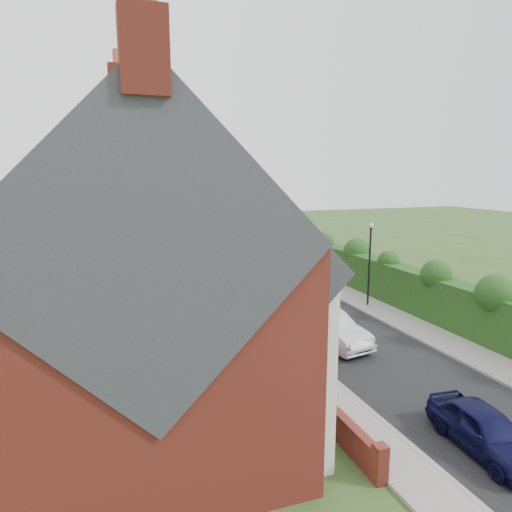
{
  "coord_description": "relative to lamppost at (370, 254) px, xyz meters",
  "views": [
    {
      "loc": [
        -12.03,
        -19.09,
        8.11
      ],
      "look_at": [
        -1.3,
        11.22,
        2.2
      ],
      "focal_mm": 32.0,
      "sensor_mm": 36.0,
      "label": 1
    }
  ],
  "objects": [
    {
      "name": "horse",
      "position": [
        -3.21,
        8.08,
        -2.43
      ],
      "size": [
        1.71,
        2.26,
        1.73
      ],
      "primitive_type": "imported",
      "rotation": [
        0.0,
        0.0,
        2.71
      ],
      "color": "#412D18",
      "rests_on": "ground"
    },
    {
      "name": "car_beige",
      "position": [
        -6.26,
        19.8,
        -2.59
      ],
      "size": [
        2.49,
        5.16,
        1.42
      ],
      "primitive_type": "imported",
      "rotation": [
        0.0,
        0.0,
        0.03
      ],
      "color": "tan",
      "rests_on": "ground"
    },
    {
      "name": "car_extra_far",
      "position": [
        -5.35,
        34.61,
        -2.59
      ],
      "size": [
        2.67,
        5.23,
        1.42
      ],
      "primitive_type": "imported",
      "rotation": [
        0.0,
        0.0,
        -0.06
      ],
      "color": "maroon",
      "rests_on": "ground"
    },
    {
      "name": "car_silver_a",
      "position": [
        -5.23,
        -4.6,
        -2.5
      ],
      "size": [
        2.59,
        5.1,
        1.6
      ],
      "primitive_type": "imported",
      "rotation": [
        0.0,
        0.0,
        0.19
      ],
      "color": "silver",
      "rests_on": "ground"
    },
    {
      "name": "hedge",
      "position": [
        2.0,
        7.0,
        -1.7
      ],
      "size": [
        2.1,
        58.0,
        2.85
      ],
      "color": "#133C13",
      "rests_on": "ground"
    },
    {
      "name": "garden_wall_row",
      "position": [
        -8.75,
        6.0,
        -2.84
      ],
      "size": [
        0.35,
        40.35,
        1.1
      ],
      "color": "maroon",
      "rests_on": "ground"
    },
    {
      "name": "kerb_hedge_side",
      "position": [
        -0.85,
        7.0,
        -3.23
      ],
      "size": [
        0.18,
        58.0,
        0.13
      ],
      "primitive_type": "cube",
      "color": "gray",
      "rests_on": "ground"
    },
    {
      "name": "terrace_row",
      "position": [
        -14.27,
        5.98,
        1.18
      ],
      "size": [
        9.05,
        40.5,
        11.5
      ],
      "color": "#9C3327",
      "rests_on": "ground"
    },
    {
      "name": "tree_far_back",
      "position": [
        -11.99,
        39.08,
        3.32
      ],
      "size": [
        8.4,
        8.0,
        10.82
      ],
      "color": "#332316",
      "rests_on": "ground"
    },
    {
      "name": "car_red",
      "position": [
        -5.65,
        17.24,
        -2.57
      ],
      "size": [
        2.23,
        4.62,
        1.46
      ],
      "primitive_type": "imported",
      "rotation": [
        0.0,
        0.0,
        0.16
      ],
      "color": "maroon",
      "rests_on": "ground"
    },
    {
      "name": "ground",
      "position": [
        -3.4,
        -4.0,
        -3.3
      ],
      "size": [
        140.0,
        140.0,
        0.0
      ],
      "primitive_type": "plane",
      "color": "#2D4C1E",
      "rests_on": "ground"
    },
    {
      "name": "car_grey",
      "position": [
        -6.01,
        25.71,
        -2.51
      ],
      "size": [
        2.37,
        5.48,
        1.57
      ],
      "primitive_type": "imported",
      "rotation": [
        0.0,
        0.0,
        0.03
      ],
      "color": "#54565C",
      "rests_on": "ground"
    },
    {
      "name": "car_silver_b",
      "position": [
        -5.92,
        -1.58,
        -2.51
      ],
      "size": [
        3.5,
        6.02,
        1.58
      ],
      "primitive_type": "imported",
      "rotation": [
        0.0,
        0.0,
        -0.16
      ],
      "color": "#989A9E",
      "rests_on": "ground"
    },
    {
      "name": "kerb_house_side",
      "position": [
        -6.95,
        7.0,
        -3.23
      ],
      "size": [
        0.18,
        58.0,
        0.13
      ],
      "primitive_type": "cube",
      "color": "gray",
      "rests_on": "ground"
    },
    {
      "name": "road",
      "position": [
        -3.9,
        7.0,
        -3.29
      ],
      "size": [
        6.0,
        58.0,
        0.02
      ],
      "primitive_type": "cube",
      "color": "black",
      "rests_on": "ground"
    },
    {
      "name": "car_white",
      "position": [
        -5.01,
        6.6,
        -2.53
      ],
      "size": [
        3.29,
        5.63,
        1.53
      ],
      "primitive_type": "imported",
      "rotation": [
        0.0,
        0.0,
        -0.23
      ],
      "color": "silver",
      "rests_on": "ground"
    },
    {
      "name": "pavement_house_side",
      "position": [
        -7.75,
        7.0,
        -3.24
      ],
      "size": [
        1.7,
        58.0,
        0.12
      ],
      "primitive_type": "cube",
      "color": "gray",
      "rests_on": "ground"
    },
    {
      "name": "tree_far_left",
      "position": [
        -6.05,
        36.08,
        2.41
      ],
      "size": [
        7.14,
        6.8,
        9.29
      ],
      "color": "#332316",
      "rests_on": "ground"
    },
    {
      "name": "car_navy",
      "position": [
        -5.0,
        -13.8,
        -2.63
      ],
      "size": [
        1.87,
        4.03,
        1.34
      ],
      "primitive_type": "imported",
      "rotation": [
        0.0,
        0.0,
        -0.08
      ],
      "color": "black",
      "rests_on": "ground"
    },
    {
      "name": "car_black",
      "position": [
        -6.33,
        34.28,
        -2.55
      ],
      "size": [
        2.19,
        4.54,
        1.49
      ],
      "primitive_type": "imported",
      "rotation": [
        0.0,
        0.0,
        0.1
      ],
      "color": "black",
      "rests_on": "ground"
    },
    {
      "name": "horse_cart",
      "position": [
        -3.21,
        10.29,
        -2.1
      ],
      "size": [
        1.32,
        2.91,
        2.1
      ],
      "color": "black",
      "rests_on": "ground"
    },
    {
      "name": "pavement_hedge_side",
      "position": [
        0.2,
        7.0,
        -3.24
      ],
      "size": [
        2.2,
        58.0,
        0.12
      ],
      "primitive_type": "cube",
      "color": "gray",
      "rests_on": "ground"
    },
    {
      "name": "car_green",
      "position": [
        -6.26,
        12.2,
        -2.59
      ],
      "size": [
        1.86,
        4.24,
        1.42
      ],
      "primitive_type": "imported",
      "rotation": [
        0.0,
        0.0,
        0.04
      ],
      "color": "#0F3414",
      "rests_on": "ground"
    },
    {
      "name": "tree_far_right",
      "position": [
        -0.01,
        38.08,
        3.02
      ],
      "size": [
        7.98,
        7.6,
        10.31
      ],
      "color": "#332316",
      "rests_on": "ground"
    },
    {
      "name": "lamppost",
      "position": [
        0.0,
        0.0,
        0.0
      ],
      "size": [
        0.32,
        0.32,
        5.16
      ],
      "color": "black",
      "rests_on": "ground"
    }
  ]
}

